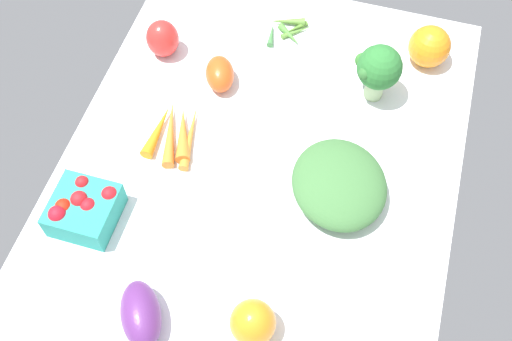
{
  "coord_description": "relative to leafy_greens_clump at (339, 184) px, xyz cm",
  "views": [
    {
      "loc": [
        -59.29,
        -17.26,
        105.2
      ],
      "look_at": [
        0.0,
        0.0,
        4.0
      ],
      "focal_mm": 43.71,
      "sensor_mm": 36.0,
      "label": 1
    }
  ],
  "objects": [
    {
      "name": "broccoli_head",
      "position": [
        25.28,
        -1.78,
        4.71
      ],
      "size": [
        9.11,
        9.67,
        13.29
      ],
      "color": "#A4BE89",
      "rests_on": "tablecloth"
    },
    {
      "name": "bell_pepper_red",
      "position": [
        24.28,
        43.97,
        0.76
      ],
      "size": [
        8.44,
        8.44,
        8.52
      ],
      "primitive_type": "ellipsoid",
      "rotation": [
        0.0,
        0.0,
        1.34
      ],
      "color": "red",
      "rests_on": "tablecloth"
    },
    {
      "name": "tablecloth",
      "position": [
        -0.62,
        15.88,
        -4.5
      ],
      "size": [
        104.0,
        76.0,
        2.0
      ],
      "primitive_type": "cube",
      "color": "white",
      "rests_on": "ground"
    },
    {
      "name": "bell_pepper_orange",
      "position": [
        -29.86,
        7.9,
        0.81
      ],
      "size": [
        10.48,
        10.48,
        8.6
      ],
      "primitive_type": "ellipsoid",
      "rotation": [
        0.0,
        0.0,
        3.71
      ],
      "color": "orange",
      "rests_on": "tablecloth"
    },
    {
      "name": "leafy_greens_clump",
      "position": [
        0.0,
        0.0,
        0.0
      ],
      "size": [
        25.41,
        24.38,
        6.99
      ],
      "primitive_type": "ellipsoid",
      "rotation": [
        0.0,
        0.0,
        2.02
      ],
      "color": "#3C6E39",
      "rests_on": "tablecloth"
    },
    {
      "name": "heirloom_tomato_orange",
      "position": [
        37.78,
        -11.22,
        0.96
      ],
      "size": [
        8.91,
        8.91,
        8.91
      ],
      "primitive_type": "sphere",
      "color": "orange",
      "rests_on": "tablecloth"
    },
    {
      "name": "roma_tomato",
      "position": [
        19.37,
        29.57,
        -0.53
      ],
      "size": [
        10.32,
        8.82,
        5.93
      ],
      "primitive_type": "ellipsoid",
      "rotation": [
        0.0,
        0.0,
        0.39
      ],
      "color": "#DA4E1B",
      "rests_on": "tablecloth"
    },
    {
      "name": "carrot_bunch",
      "position": [
        3.74,
        34.0,
        -2.2
      ],
      "size": [
        16.11,
        10.26,
        2.98
      ],
      "color": "orange",
      "rests_on": "tablecloth"
    },
    {
      "name": "berry_basket",
      "position": [
        -17.98,
        43.41,
        -0.14
      ],
      "size": [
        11.38,
        11.38,
        7.11
      ],
      "color": "teal",
      "rests_on": "tablecloth"
    },
    {
      "name": "okra_pile",
      "position": [
        37.73,
        19.74,
        -2.69
      ],
      "size": [
        9.81,
        10.49,
        1.93
      ],
      "color": "#417B42",
      "rests_on": "tablecloth"
    },
    {
      "name": "eggplant",
      "position": [
        -33.41,
        26.11,
        -0.18
      ],
      "size": [
        13.58,
        11.64,
        6.64
      ],
      "primitive_type": "ellipsoid",
      "rotation": [
        0.0,
        0.0,
        3.66
      ],
      "color": "#5C2B70",
      "rests_on": "tablecloth"
    }
  ]
}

